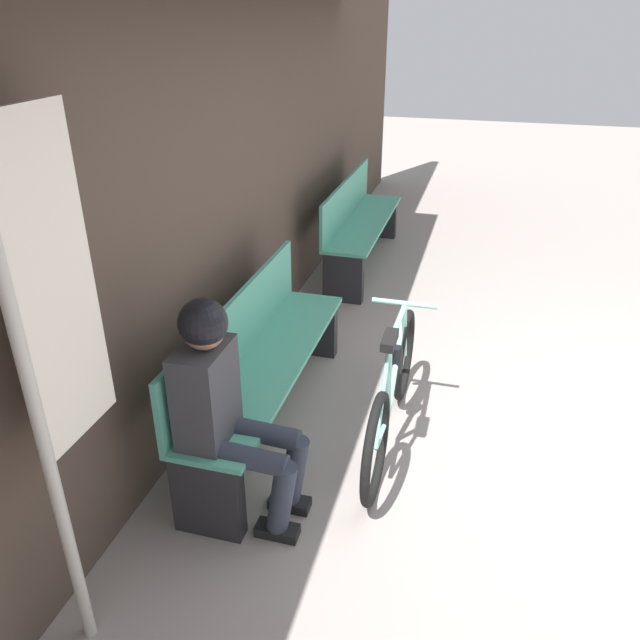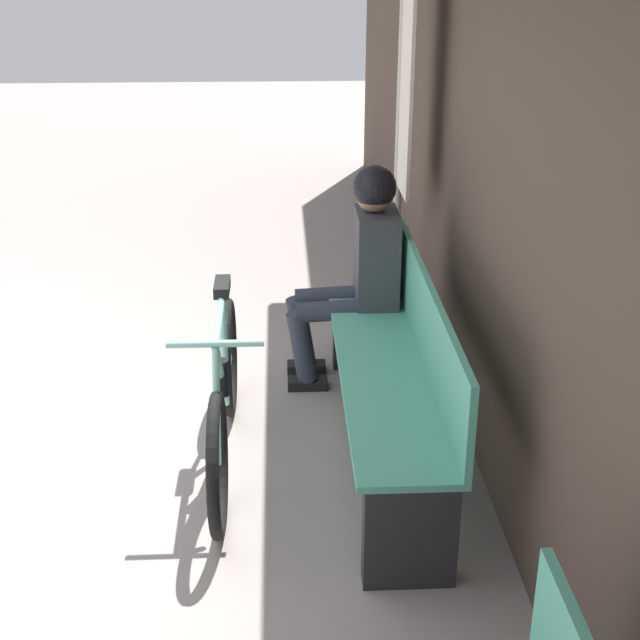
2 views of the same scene
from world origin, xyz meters
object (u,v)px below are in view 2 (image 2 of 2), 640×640
(park_bench_near, at_px, (396,373))
(banner_pole, at_px, (404,113))
(bicycle, at_px, (224,399))
(person_seated, at_px, (359,260))

(park_bench_near, bearing_deg, banner_pole, 172.35)
(bicycle, bearing_deg, park_bench_near, 93.71)
(bicycle, bearing_deg, banner_pole, 146.65)
(bicycle, xyz_separation_m, person_seated, (-0.83, 0.69, 0.37))
(banner_pole, bearing_deg, park_bench_near, -7.65)
(bicycle, bearing_deg, person_seated, 140.31)
(park_bench_near, height_order, banner_pole, banner_pole)
(person_seated, bearing_deg, park_bench_near, 8.17)
(bicycle, height_order, person_seated, person_seated)
(park_bench_near, bearing_deg, person_seated, -171.83)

